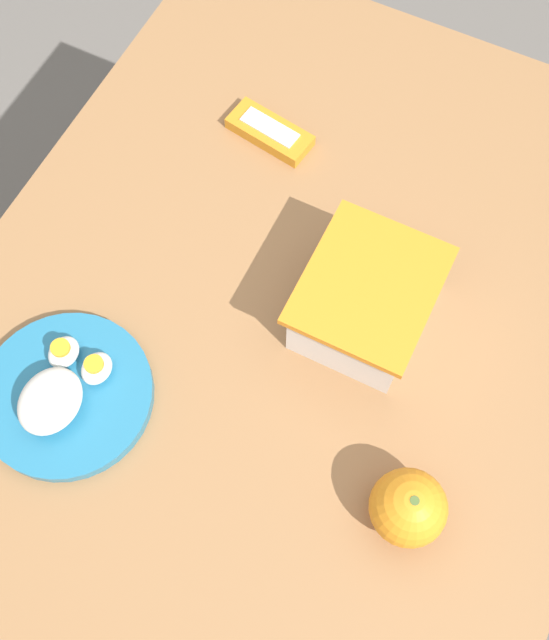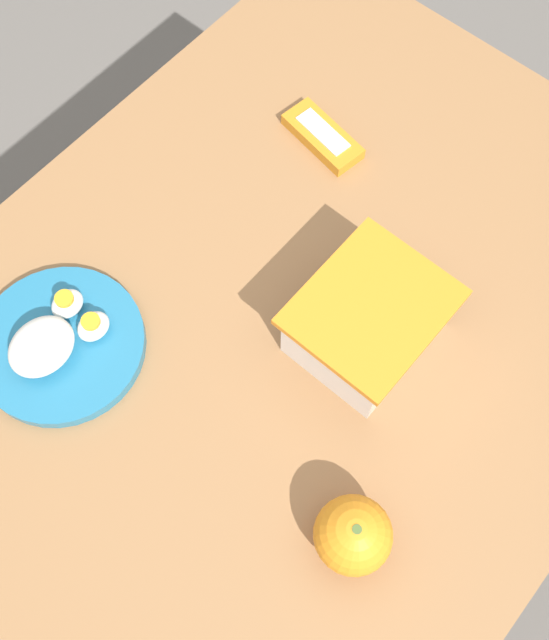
% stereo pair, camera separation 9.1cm
% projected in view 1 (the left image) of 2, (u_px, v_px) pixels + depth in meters
% --- Properties ---
extents(ground_plane, '(10.00, 10.00, 0.00)m').
position_uv_depth(ground_plane, '(279.00, 464.00, 1.63)').
color(ground_plane, '#66605B').
extents(table, '(1.11, 0.82, 0.76)m').
position_uv_depth(table, '(282.00, 355.00, 1.02)').
color(table, '#996B42').
rests_on(table, ground_plane).
extents(food_container, '(0.18, 0.15, 0.09)m').
position_uv_depth(food_container, '(365.00, 303.00, 0.90)').
color(food_container, white).
rests_on(food_container, table).
extents(orange_fruit, '(0.09, 0.09, 0.09)m').
position_uv_depth(orange_fruit, '(408.00, 508.00, 0.80)').
color(orange_fruit, orange).
rests_on(orange_fruit, table).
extents(rice_plate, '(0.21, 0.21, 0.06)m').
position_uv_depth(rice_plate, '(64.00, 394.00, 0.88)').
color(rice_plate, teal).
rests_on(rice_plate, table).
extents(candy_bar, '(0.07, 0.13, 0.02)m').
position_uv_depth(candy_bar, '(270.00, 132.00, 1.04)').
color(candy_bar, orange).
rests_on(candy_bar, table).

